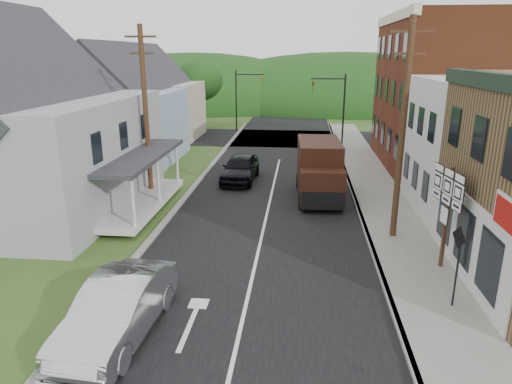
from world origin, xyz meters
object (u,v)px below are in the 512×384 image
(silver_sedan, at_px, (118,310))
(warning_sign, at_px, (458,256))
(route_sign_cluster, at_px, (447,203))
(delivery_van, at_px, (319,170))
(dark_sedan, at_px, (240,168))

(silver_sedan, xyz_separation_m, warning_sign, (9.67, 2.38, 1.00))
(route_sign_cluster, bearing_deg, warning_sign, -107.58)
(route_sign_cluster, xyz_separation_m, warning_sign, (-0.39, -2.79, -0.74))
(route_sign_cluster, relative_size, warning_sign, 1.42)
(silver_sedan, height_order, delivery_van, delivery_van)
(dark_sedan, height_order, warning_sign, warning_sign)
(delivery_van, bearing_deg, silver_sedan, -116.19)
(route_sign_cluster, bearing_deg, dark_sedan, 118.60)
(warning_sign, bearing_deg, route_sign_cluster, 67.80)
(silver_sedan, bearing_deg, route_sign_cluster, 30.98)
(route_sign_cluster, height_order, warning_sign, route_sign_cluster)
(silver_sedan, relative_size, warning_sign, 1.92)
(silver_sedan, distance_m, route_sign_cluster, 11.44)
(silver_sedan, relative_size, dark_sedan, 1.05)
(delivery_van, height_order, route_sign_cluster, route_sign_cluster)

